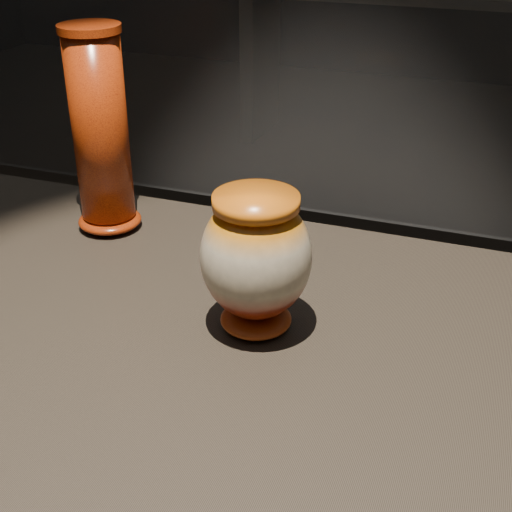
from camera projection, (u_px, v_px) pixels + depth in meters
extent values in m
cube|color=black|center=(167.00, 344.00, 1.01)|extent=(2.00, 0.80, 0.05)
ellipsoid|color=maroon|center=(256.00, 319.00, 1.00)|extent=(0.11, 0.11, 0.03)
ellipsoid|color=beige|center=(256.00, 257.00, 0.95)|extent=(0.16, 0.16, 0.18)
cylinder|color=orange|center=(256.00, 201.00, 0.91)|extent=(0.12, 0.12, 0.02)
ellipsoid|color=#B63A0C|center=(110.00, 220.00, 1.27)|extent=(0.13, 0.13, 0.03)
cylinder|color=#B63A0C|center=(100.00, 128.00, 1.19)|extent=(0.11, 0.11, 0.31)
cylinder|color=#B63A0C|center=(89.00, 28.00, 1.11)|extent=(0.12, 0.12, 0.01)
cube|color=black|center=(261.00, 63.00, 4.31)|extent=(0.08, 0.50, 0.85)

